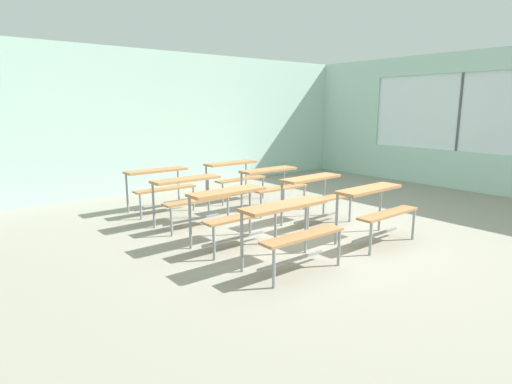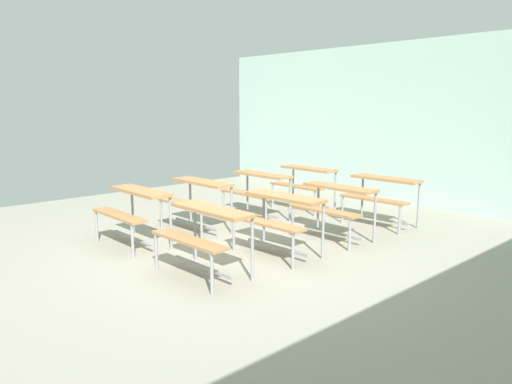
% 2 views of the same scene
% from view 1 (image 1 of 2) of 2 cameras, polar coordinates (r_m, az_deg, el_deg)
% --- Properties ---
extents(ground, '(10.00, 9.00, 0.05)m').
position_cam_1_polar(ground, '(6.17, 8.24, -5.99)').
color(ground, gray).
extents(wall_back, '(10.00, 0.12, 3.00)m').
position_cam_1_polar(wall_back, '(9.55, -11.70, 9.43)').
color(wall_back, silver).
rests_on(wall_back, ground).
extents(wall_right, '(0.12, 9.00, 3.00)m').
position_cam_1_polar(wall_right, '(10.08, 29.30, 8.00)').
color(wall_right, silver).
rests_on(wall_right, ground).
extents(desk_bench_r0c0, '(1.10, 0.59, 0.74)m').
position_cam_1_polar(desk_bench_r0c0, '(4.73, 4.73, -3.96)').
color(desk_bench_r0c0, '#A87547').
rests_on(desk_bench_r0c0, ground).
extents(desk_bench_r0c1, '(1.11, 0.61, 0.74)m').
position_cam_1_polar(desk_bench_r0c1, '(5.87, 16.05, -1.28)').
color(desk_bench_r0c1, '#A87547').
rests_on(desk_bench_r0c1, ground).
extents(desk_bench_r1c0, '(1.11, 0.61, 0.74)m').
position_cam_1_polar(desk_bench_r1c0, '(5.49, -3.27, -1.72)').
color(desk_bench_r1c0, '#A87547').
rests_on(desk_bench_r1c0, ground).
extents(desk_bench_r1c1, '(1.12, 0.63, 0.74)m').
position_cam_1_polar(desk_bench_r1c1, '(6.59, 8.21, 0.44)').
color(desk_bench_r1c1, '#A87547').
rests_on(desk_bench_r1c1, ground).
extents(desk_bench_r2c0, '(1.11, 0.62, 0.74)m').
position_cam_1_polar(desk_bench_r2c0, '(6.49, -9.04, 0.24)').
color(desk_bench_r2c0, '#A87547').
rests_on(desk_bench_r2c0, ground).
extents(desk_bench_r2c1, '(1.10, 0.60, 0.74)m').
position_cam_1_polar(desk_bench_r2c1, '(7.37, 2.28, 1.74)').
color(desk_bench_r2c1, '#A87547').
rests_on(desk_bench_r2c1, ground).
extents(desk_bench_r3c0, '(1.10, 0.60, 0.74)m').
position_cam_1_polar(desk_bench_r3c0, '(7.49, -13.10, 1.60)').
color(desk_bench_r3c0, '#A87547').
rests_on(desk_bench_r3c0, ground).
extents(desk_bench_r3c1, '(1.12, 0.62, 0.74)m').
position_cam_1_polar(desk_bench_r3c1, '(8.27, -3.00, 2.82)').
color(desk_bench_r3c1, '#A87547').
rests_on(desk_bench_r3c1, ground).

